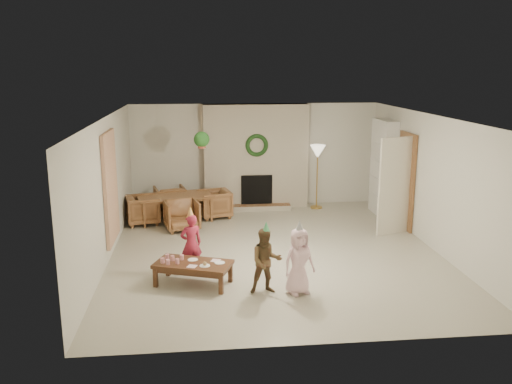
{
  "coord_description": "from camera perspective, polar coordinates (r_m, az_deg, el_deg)",
  "views": [
    {
      "loc": [
        -1.34,
        -9.48,
        3.39
      ],
      "look_at": [
        -0.3,
        0.4,
        1.05
      ],
      "focal_mm": 37.81,
      "sensor_mm": 36.0,
      "label": 1
    }
  ],
  "objects": [
    {
      "name": "cup_c",
      "position": [
        8.56,
        -9.31,
        -7.33
      ],
      "size": [
        0.08,
        0.08,
        0.08
      ],
      "primitive_type": "cylinder",
      "rotation": [
        0.0,
        0.0,
        -0.36
      ],
      "color": "white",
      "rests_on": "coffee_table_top"
    },
    {
      "name": "wall_back",
      "position": [
        13.23,
        -0.11,
        3.94
      ],
      "size": [
        7.0,
        0.0,
        7.0
      ],
      "primitive_type": "plane",
      "rotation": [
        1.57,
        0.0,
        0.0
      ],
      "color": "silver",
      "rests_on": "floor"
    },
    {
      "name": "books_row_mid",
      "position": [
        12.77,
        13.04,
        2.07
      ],
      "size": [
        0.2,
        0.44,
        0.24
      ],
      "primitive_type": "cube",
      "color": "#235C80",
      "rests_on": "bookshelf_shelf_b"
    },
    {
      "name": "party_hat_pink",
      "position": [
        8.04,
        4.63,
        -3.61
      ],
      "size": [
        0.15,
        0.15,
        0.18
      ],
      "primitive_type": "cone",
      "rotation": [
        0.0,
        0.0,
        0.17
      ],
      "color": "#ADAEB4",
      "rests_on": "child_pink"
    },
    {
      "name": "coffee_table_apron",
      "position": [
        8.64,
        -6.66,
        -7.99
      ],
      "size": [
        1.2,
        0.85,
        0.07
      ],
      "primitive_type": "cube",
      "rotation": [
        0.0,
        0.0,
        -0.36
      ],
      "color": "#502E1A",
      "rests_on": "floor"
    },
    {
      "name": "dining_table",
      "position": [
        12.13,
        -8.5,
        -1.72
      ],
      "size": [
        1.79,
        1.25,
        0.57
      ],
      "primitive_type": "imported",
      "rotation": [
        0.0,
        0.0,
        0.22
      ],
      "color": "brown",
      "rests_on": "floor"
    },
    {
      "name": "child_pink",
      "position": [
        8.21,
        4.56,
        -7.31
      ],
      "size": [
        0.58,
        0.48,
        1.03
      ],
      "primitive_type": "imported",
      "rotation": [
        0.0,
        0.0,
        0.35
      ],
      "color": "#FDCAD7",
      "rests_on": "floor"
    },
    {
      "name": "dining_chair_left",
      "position": [
        12.02,
        -11.86,
        -1.85
      ],
      "size": [
        0.83,
        0.81,
        0.63
      ],
      "primitive_type": "imported",
      "rotation": [
        0.0,
        0.0,
        1.8
      ],
      "color": "brown",
      "rests_on": "floor"
    },
    {
      "name": "napkin_left",
      "position": [
        8.45,
        -6.79,
        -7.81
      ],
      "size": [
        0.18,
        0.18,
        0.01
      ],
      "primitive_type": "cube",
      "rotation": [
        0.0,
        0.0,
        -0.36
      ],
      "color": "#F1B1C8",
      "rests_on": "coffee_table_top"
    },
    {
      "name": "coffee_leg_fr",
      "position": [
        8.3,
        -3.72,
        -9.71
      ],
      "size": [
        0.08,
        0.08,
        0.31
      ],
      "primitive_type": "cube",
      "rotation": [
        0.0,
        0.0,
        -0.36
      ],
      "color": "#502E1A",
      "rests_on": "floor"
    },
    {
      "name": "wall_right",
      "position": [
        10.65,
        18.19,
        0.98
      ],
      "size": [
        0.0,
        7.0,
        7.0
      ],
      "primitive_type": "plane",
      "rotation": [
        1.57,
        0.0,
        -1.57
      ],
      "color": "silver",
      "rests_on": "floor"
    },
    {
      "name": "dining_chair_right",
      "position": [
        12.31,
        -4.4,
        -1.25
      ],
      "size": [
        0.83,
        0.81,
        0.63
      ],
      "primitive_type": "imported",
      "rotation": [
        0.0,
        0.0,
        -1.35
      ],
      "color": "brown",
      "rests_on": "floor"
    },
    {
      "name": "party_hat_plaid",
      "position": [
        8.03,
        1.09,
        -3.7
      ],
      "size": [
        0.15,
        0.15,
        0.17
      ],
      "primitive_type": "cone",
      "rotation": [
        0.0,
        0.0,
        -0.29
      ],
      "color": "#53C377",
      "rests_on": "child_plaid"
    },
    {
      "name": "door_leaf",
      "position": [
        11.28,
        14.48,
        0.59
      ],
      "size": [
        0.77,
        0.32,
        2.0
      ],
      "primitive_type": "cube",
      "rotation": [
        0.0,
        0.0,
        -1.22
      ],
      "color": "beige",
      "rests_on": "floor"
    },
    {
      "name": "food_scoop",
      "position": [
        8.44,
        -5.45,
        -7.54
      ],
      "size": [
        0.08,
        0.08,
        0.06
      ],
      "primitive_type": "sphere",
      "rotation": [
        0.0,
        0.0,
        -0.36
      ],
      "color": "tan",
      "rests_on": "plate_b"
    },
    {
      "name": "plate_c",
      "position": [
        8.56,
        -3.86,
        -7.47
      ],
      "size": [
        0.21,
        0.21,
        0.01
      ],
      "primitive_type": "cylinder",
      "rotation": [
        0.0,
        0.0,
        -0.36
      ],
      "color": "white",
      "rests_on": "coffee_table_top"
    },
    {
      "name": "hanging_plant_cord",
      "position": [
        11.05,
        -5.8,
        6.74
      ],
      "size": [
        0.01,
        0.01,
        0.7
      ],
      "primitive_type": "cylinder",
      "color": "tan",
      "rests_on": "ceiling"
    },
    {
      "name": "plate_b",
      "position": [
        8.45,
        -5.44,
        -7.76
      ],
      "size": [
        0.21,
        0.21,
        0.01
      ],
      "primitive_type": "cylinder",
      "rotation": [
        0.0,
        0.0,
        -0.36
      ],
      "color": "white",
      "rests_on": "coffee_table_top"
    },
    {
      "name": "napkin_right",
      "position": [
        8.65,
        -4.29,
        -7.25
      ],
      "size": [
        0.18,
        0.18,
        0.01
      ],
      "primitive_type": "cube",
      "rotation": [
        0.0,
        0.0,
        -0.36
      ],
      "color": "#F1B1C8",
      "rests_on": "coffee_table_top"
    },
    {
      "name": "coffee_table_top",
      "position": [
        8.62,
        -6.67,
        -7.59
      ],
      "size": [
        1.32,
        0.97,
        0.05
      ],
      "primitive_type": "cube",
      "rotation": [
        0.0,
        0.0,
        -0.36
      ],
      "color": "#502E1A",
      "rests_on": "floor"
    },
    {
      "name": "dining_chair_far",
      "position": [
        12.81,
        -9.09,
        -0.8
      ],
      "size": [
        0.81,
        0.83,
        0.63
      ],
      "primitive_type": "imported",
      "rotation": [
        0.0,
        0.0,
        3.37
      ],
      "color": "brown",
      "rests_on": "floor"
    },
    {
      "name": "ceiling",
      "position": [
        9.62,
        2.05,
        7.93
      ],
      "size": [
        7.0,
        7.0,
        0.0
      ],
      "primitive_type": "plane",
      "rotation": [
        3.14,
        0.0,
        0.0
      ],
      "color": "white",
      "rests_on": "wall_back"
    },
    {
      "name": "books_row_lower",
      "position": [
        12.66,
        13.24,
        0.12
      ],
      "size": [
        0.2,
        0.4,
        0.24
      ],
      "primitive_type": "cube",
      "color": "#AA221F",
      "rests_on": "bookshelf_shelf_a"
    },
    {
      "name": "floor_lamp_shade",
      "position": [
        12.95,
        6.55,
        4.27
      ],
      "size": [
        0.37,
        0.37,
        0.31
      ],
      "primitive_type": "cone",
      "rotation": [
        3.14,
        0.0,
        0.0
      ],
      "color": "beige",
      "rests_on": "floor_lamp_post"
    },
    {
      "name": "door_frame",
      "position": [
        11.76,
        15.58,
        1.13
      ],
      "size": [
        0.05,
        0.86,
        2.04
      ],
      "primitive_type": "cube",
      "color": "brown",
      "rests_on": "floor"
    },
    {
      "name": "child_plaid",
      "position": [
        8.21,
        1.07,
        -7.33
      ],
      "size": [
        0.51,
        0.41,
        1.01
      ],
      "primitive_type": "imported",
      "rotation": [
        0.0,
        0.0,
        0.06
      ],
      "color": "maroon",
      "rests_on": "floor"
    },
    {
      "name": "plate_a",
      "position": [
        8.72,
        -6.7,
        -7.12
      ],
      "size": [
        0.21,
        0.21,
        0.01
      ],
      "primitive_type": "cylinder",
      "rotation": [
        0.0,
        0.0,
        -0.36
      ],
      "color": "white",
      "rests_on": "coffee_table_top"
    },
    {
      "name": "coffee_leg_br",
      "position": [
        8.73,
        -2.72,
        -8.52
      ],
      "size": [
        0.08,
        0.08,
        0.31
      ],
      "primitive_type": "cube",
      "rotation": [
        0.0,
        0.0,
        -0.36
      ],
      "color": "#502E1A",
      "rests_on": "floor"
    },
    {
      "name": "wall_left",
      "position": [
        9.86,
        -15.54,
        0.22
      ],
      "size": [
        0.0,
        7.0,
        7.0
      ],
      "primitive_type": "plane",
      "rotation": [
        1.57,
        0.0,
        1.57
      ],
      "color": "silver",
      "rests_on": "floor"
    },
    {
      "name": "books_row_upper",
      "position": [
        12.56,
        13.35,
        3.68
      ],
      "size": [
        0.2,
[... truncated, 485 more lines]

